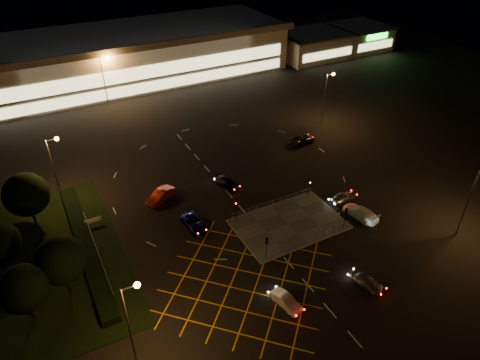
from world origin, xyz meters
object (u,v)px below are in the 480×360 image
signal_nw (236,207)px  car_near_silver (367,281)px  car_queue_white (286,301)px  signal_sw (267,244)px  car_far_dkgrey (227,183)px  car_east_grey (302,139)px  car_approach_white (360,212)px  signal_ne (310,183)px  car_circ_red (161,195)px  car_right_silver (343,197)px  signal_se (346,214)px  car_left_blue (194,223)px

signal_nw → car_near_silver: bearing=-65.4°
car_queue_white → signal_sw: bearing=63.1°
car_far_dkgrey → car_east_grey: 18.71m
car_near_silver → car_approach_white: 12.51m
signal_ne → car_near_silver: 17.68m
car_circ_red → car_approach_white: size_ratio=0.92×
car_far_dkgrey → car_right_silver: 17.23m
signal_se → car_far_dkgrey: bearing=-59.7°
signal_sw → car_queue_white: 7.55m
car_left_blue → car_right_silver: car_left_blue is taller
signal_sw → car_approach_white: (15.50, 0.77, -1.61)m
signal_se → car_queue_white: bearing=27.3°
signal_ne → car_right_silver: 5.25m
signal_nw → car_left_blue: size_ratio=0.66×
car_near_silver → car_circ_red: (-15.17, 26.45, 0.15)m
car_near_silver → car_far_dkgrey: size_ratio=0.86×
signal_se → car_left_blue: 19.92m
car_queue_white → car_right_silver: (17.60, 11.93, 0.01)m
signal_se → signal_nw: size_ratio=1.00×
car_circ_red → signal_nw: bearing=8.5°
car_far_dkgrey → car_near_silver: bearing=-97.2°
signal_se → car_near_silver: bearing=65.4°
signal_ne → signal_nw: bearing=180.0°
car_near_silver → car_far_dkgrey: bearing=84.6°
car_queue_white → car_approach_white: car_approach_white is taller
car_queue_white → car_left_blue: 17.01m
signal_se → car_near_silver: size_ratio=0.84×
signal_se → car_near_silver: (-4.18, -9.11, -1.72)m
signal_ne → car_circ_red: signal_ne is taller
signal_se → signal_nw: same height
car_right_silver → car_circ_red: size_ratio=0.79×
car_queue_white → car_far_dkgrey: bearing=66.2°
signal_nw → car_east_grey: bearing=34.1°
signal_nw → car_right_silver: 16.22m
car_queue_white → car_far_dkgrey: size_ratio=0.88×
car_near_silver → car_left_blue: (-13.26, 18.60, 0.02)m
signal_sw → car_far_dkgrey: bearing=-99.5°
car_left_blue → car_approach_white: car_approach_white is taller
car_right_silver → car_approach_white: 4.04m
car_left_blue → car_east_grey: (25.87, 12.35, 0.03)m
car_left_blue → car_approach_white: bearing=-29.1°
signal_se → car_far_dkgrey: 18.56m
signal_ne → car_near_silver: size_ratio=0.84×
car_circ_red → car_right_silver: bearing=31.9°
signal_ne → car_far_dkgrey: signal_ne is taller
car_right_silver → signal_ne: bearing=48.2°
car_near_silver → car_east_grey: (12.61, 30.94, 0.06)m
car_left_blue → signal_nw: bearing=-21.9°
signal_nw → car_queue_white: (-1.79, -15.11, -1.73)m
signal_ne → car_east_grey: (8.43, 13.85, -1.67)m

